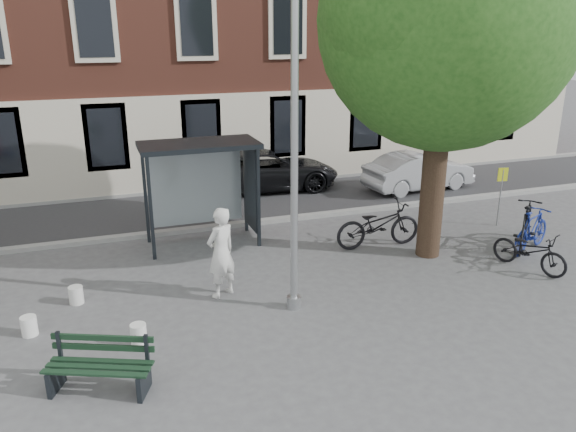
{
  "coord_description": "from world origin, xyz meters",
  "views": [
    {
      "loc": [
        -3.39,
        -9.31,
        5.24
      ],
      "look_at": [
        0.39,
        1.46,
        1.4
      ],
      "focal_mm": 35.0,
      "sensor_mm": 36.0,
      "label": 1
    }
  ],
  "objects_px": {
    "painter": "(221,253)",
    "bike_a": "(378,225)",
    "lamppost": "(294,170)",
    "bike_c": "(530,251)",
    "bike_d": "(526,225)",
    "car_dark": "(267,170)",
    "bike_b": "(532,230)",
    "bus_shelter": "(215,169)",
    "car_silver": "(419,171)",
    "notice_sign": "(501,186)",
    "bench": "(100,368)"
  },
  "relations": [
    {
      "from": "bench",
      "to": "bike_b",
      "type": "bearing_deg",
      "value": 36.46
    },
    {
      "from": "bike_b",
      "to": "bike_d",
      "type": "relative_size",
      "value": 0.9
    },
    {
      "from": "bus_shelter",
      "to": "painter",
      "type": "relative_size",
      "value": 1.51
    },
    {
      "from": "bus_shelter",
      "to": "bike_c",
      "type": "relative_size",
      "value": 1.63
    },
    {
      "from": "bike_b",
      "to": "notice_sign",
      "type": "bearing_deg",
      "value": -40.08
    },
    {
      "from": "bike_b",
      "to": "notice_sign",
      "type": "relative_size",
      "value": 1.08
    },
    {
      "from": "painter",
      "to": "bike_a",
      "type": "distance_m",
      "value": 4.52
    },
    {
      "from": "painter",
      "to": "lamppost",
      "type": "bearing_deg",
      "value": 110.73
    },
    {
      "from": "painter",
      "to": "bike_c",
      "type": "relative_size",
      "value": 1.08
    },
    {
      "from": "painter",
      "to": "bus_shelter",
      "type": "bearing_deg",
      "value": -130.25
    },
    {
      "from": "bike_b",
      "to": "car_dark",
      "type": "xyz_separation_m",
      "value": [
        -4.43,
        7.54,
        0.14
      ]
    },
    {
      "from": "lamppost",
      "to": "car_dark",
      "type": "height_order",
      "value": "lamppost"
    },
    {
      "from": "bike_c",
      "to": "car_dark",
      "type": "bearing_deg",
      "value": 92.14
    },
    {
      "from": "bike_a",
      "to": "car_dark",
      "type": "distance_m",
      "value": 6.12
    },
    {
      "from": "lamppost",
      "to": "bus_shelter",
      "type": "relative_size",
      "value": 2.14
    },
    {
      "from": "lamppost",
      "to": "car_dark",
      "type": "relative_size",
      "value": 1.26
    },
    {
      "from": "painter",
      "to": "notice_sign",
      "type": "height_order",
      "value": "painter"
    },
    {
      "from": "bike_a",
      "to": "notice_sign",
      "type": "height_order",
      "value": "notice_sign"
    },
    {
      "from": "bike_a",
      "to": "notice_sign",
      "type": "distance_m",
      "value": 3.96
    },
    {
      "from": "painter",
      "to": "bike_a",
      "type": "bearing_deg",
      "value": 168.25
    },
    {
      "from": "lamppost",
      "to": "bench",
      "type": "distance_m",
      "value": 4.63
    },
    {
      "from": "bike_b",
      "to": "bike_c",
      "type": "distance_m",
      "value": 1.22
    },
    {
      "from": "bike_b",
      "to": "car_silver",
      "type": "distance_m",
      "value": 5.78
    },
    {
      "from": "bike_d",
      "to": "car_silver",
      "type": "distance_m",
      "value": 5.57
    },
    {
      "from": "bench",
      "to": "bike_a",
      "type": "height_order",
      "value": "bike_a"
    },
    {
      "from": "bench",
      "to": "bike_c",
      "type": "distance_m",
      "value": 9.44
    },
    {
      "from": "painter",
      "to": "bike_d",
      "type": "bearing_deg",
      "value": 151.07
    },
    {
      "from": "painter",
      "to": "bike_c",
      "type": "distance_m",
      "value": 6.96
    },
    {
      "from": "bike_a",
      "to": "car_dark",
      "type": "bearing_deg",
      "value": 12.25
    },
    {
      "from": "bus_shelter",
      "to": "bike_b",
      "type": "bearing_deg",
      "value": -24.54
    },
    {
      "from": "bike_a",
      "to": "bike_d",
      "type": "xyz_separation_m",
      "value": [
        3.4,
        -1.3,
        0.02
      ]
    },
    {
      "from": "bus_shelter",
      "to": "painter",
      "type": "bearing_deg",
      "value": -100.79
    },
    {
      "from": "painter",
      "to": "bike_c",
      "type": "bearing_deg",
      "value": 142.02
    },
    {
      "from": "bike_c",
      "to": "bike_d",
      "type": "bearing_deg",
      "value": 31.89
    },
    {
      "from": "bus_shelter",
      "to": "bike_a",
      "type": "xyz_separation_m",
      "value": [
        3.7,
        -1.73,
        -1.34
      ]
    },
    {
      "from": "painter",
      "to": "bike_d",
      "type": "distance_m",
      "value": 7.71
    },
    {
      "from": "car_dark",
      "to": "bus_shelter",
      "type": "bearing_deg",
      "value": 151.61
    },
    {
      "from": "bench",
      "to": "car_dark",
      "type": "bearing_deg",
      "value": 83.29
    },
    {
      "from": "bus_shelter",
      "to": "bench",
      "type": "relative_size",
      "value": 1.72
    },
    {
      "from": "car_dark",
      "to": "car_silver",
      "type": "bearing_deg",
      "value": -106.58
    },
    {
      "from": "car_dark",
      "to": "car_silver",
      "type": "relative_size",
      "value": 1.26
    },
    {
      "from": "lamppost",
      "to": "bike_a",
      "type": "height_order",
      "value": "lamppost"
    },
    {
      "from": "bus_shelter",
      "to": "bike_a",
      "type": "bearing_deg",
      "value": -25.07
    },
    {
      "from": "bus_shelter",
      "to": "bench",
      "type": "bearing_deg",
      "value": -118.51
    },
    {
      "from": "bench",
      "to": "notice_sign",
      "type": "distance_m",
      "value": 11.48
    },
    {
      "from": "car_silver",
      "to": "notice_sign",
      "type": "bearing_deg",
      "value": 175.58
    },
    {
      "from": "lamppost",
      "to": "bike_c",
      "type": "relative_size",
      "value": 3.49
    },
    {
      "from": "car_dark",
      "to": "bike_a",
      "type": "bearing_deg",
      "value": -166.78
    },
    {
      "from": "bench",
      "to": "car_silver",
      "type": "xyz_separation_m",
      "value": [
        10.56,
        8.14,
        0.25
      ]
    },
    {
      "from": "bench",
      "to": "bike_c",
      "type": "xyz_separation_m",
      "value": [
        9.33,
        1.48,
        0.08
      ]
    }
  ]
}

